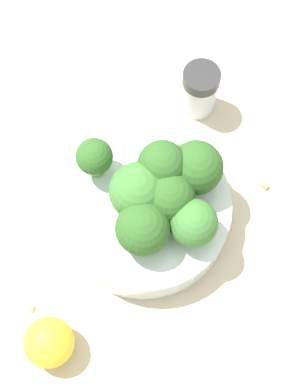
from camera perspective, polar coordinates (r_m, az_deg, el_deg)
The scene contains 13 objects.
ground_plane at distance 0.66m, azimuth 0.00°, elevation -2.25°, with size 3.00×3.00×0.00m, color beige.
bowl at distance 0.65m, azimuth 0.00°, elevation -1.68°, with size 0.17×0.17×0.04m, color silver.
broccoli_floret_0 at distance 0.60m, azimuth 1.63°, elevation 2.36°, with size 0.05×0.05×0.06m.
broccoli_floret_1 at distance 0.60m, azimuth -0.55°, elevation -0.14°, with size 0.06×0.06×0.06m.
broccoli_floret_2 at distance 0.59m, azimuth -0.12°, elevation -3.28°, with size 0.05×0.05×0.06m.
broccoli_floret_3 at distance 0.61m, azimuth 4.63°, elevation 2.15°, with size 0.05×0.05×0.06m.
broccoli_floret_4 at distance 0.62m, azimuth -4.42°, elevation 3.05°, with size 0.04×0.04×0.05m.
broccoli_floret_5 at distance 0.60m, azimuth 4.42°, elevation -2.79°, with size 0.05×0.05×0.05m.
broccoli_floret_6 at distance 0.60m, azimuth 2.25°, elevation -0.26°, with size 0.05×0.05×0.06m.
pepper_shaker at distance 0.69m, azimuth 4.97°, elevation 9.01°, with size 0.04×0.04×0.06m.
lemon_wedge at distance 0.62m, azimuth -8.45°, elevation -13.09°, with size 0.05×0.05×0.05m, color yellow.
almond_crumb_0 at distance 0.65m, azimuth -9.97°, elevation -10.18°, with size 0.01×0.00×0.01m, color tan.
almond_crumb_1 at distance 0.68m, azimuth 10.71°, elevation 0.64°, with size 0.01×0.01×0.01m, color tan.
Camera 1 is at (-0.22, -0.04, 0.63)m, focal length 60.00 mm.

